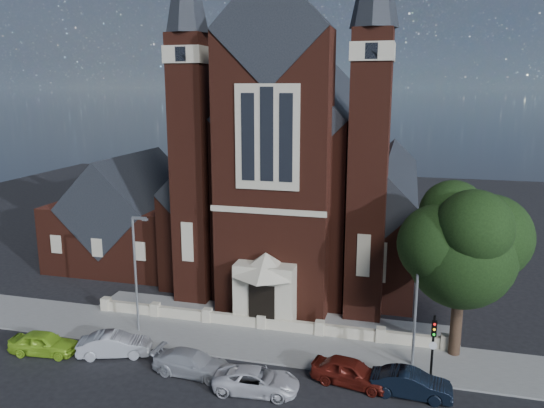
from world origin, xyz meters
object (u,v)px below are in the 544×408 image
Objects in this scene: parish_hall at (132,219)px; car_white_suv at (256,381)px; car_navy at (411,384)px; street_tree at (464,249)px; car_dark_red at (350,372)px; church at (308,174)px; car_silver_a at (115,345)px; street_lamp_right at (418,294)px; car_lime_van at (44,343)px; street_lamp_left at (136,268)px; traffic_signal at (433,340)px; car_silver_b at (192,363)px.

parish_hall reaches higher than car_white_suv.
street_tree is at bearing -26.19° from car_navy.
church is at bearing 27.26° from car_dark_red.
street_tree is 14.18m from car_white_suv.
car_silver_a is at bearing 102.02° from car_dark_red.
street_lamp_right reaches higher than car_lime_van.
street_lamp_left is 15.32m from car_dark_red.
car_lime_van is 0.95× the size of car_silver_a.
car_silver_a reaches higher than car_lime_van.
car_silver_a is 0.94× the size of car_white_suv.
car_lime_van is at bearing -169.29° from street_lamp_right.
car_white_suv is 1.09× the size of car_navy.
car_silver_a is (-17.92, -3.32, -3.87)m from street_lamp_right.
car_white_suv is at bearing 103.97° from car_navy.
street_tree is (12.60, -17.23, -1.23)m from church.
car_dark_red reaches higher than car_navy.
parish_hall is 1.14× the size of street_tree.
car_lime_van is at bearing 94.74° from car_navy.
car_lime_van is (-22.30, -4.22, -3.88)m from street_lamp_right.
traffic_signal reaches higher than car_lime_van.
car_lime_van is at bearing -135.56° from street_lamp_left.
street_lamp_left is at bearing -51.55° from car_lime_van.
car_white_suv is (-8.32, -4.94, -3.95)m from street_lamp_right.
car_silver_a is (0.08, -3.32, -3.87)m from street_lamp_left.
street_lamp_right reaches higher than car_dark_red.
traffic_signal is 19.00m from car_silver_a.
street_lamp_left is at bearing -175.24° from street_tree.
car_dark_red is at bearing -36.74° from parish_hall.
church is at bearing 0.38° from car_white_suv.
street_tree is 2.44× the size of car_dark_red.
street_tree is 2.28× the size of car_white_suv.
street_lamp_left is 1.72× the size of car_silver_b.
street_lamp_left reaches higher than car_silver_b.
car_dark_red is at bearing -91.98° from car_lime_van.
church is 7.41× the size of car_silver_b.
parish_hall is at bearing 151.78° from street_lamp_right.
street_tree is 8.42m from car_navy.
car_silver_b is (5.58, -4.13, -3.92)m from street_lamp_left.
street_lamp_left is 1.88× the size of car_navy.
car_lime_van is at bearing 94.48° from car_silver_b.
street_lamp_left is at bearing 175.24° from traffic_signal.
car_lime_van is (3.79, -18.22, -3.29)m from parish_hall.
street_tree reaches higher than car_silver_b.
car_white_suv is (-9.23, -3.37, -1.93)m from traffic_signal.
car_dark_red is at bearing -78.19° from car_silver_b.
car_silver_a is (-18.82, -1.74, -1.86)m from traffic_signal.
church is 7.92× the size of car_silver_a.
car_dark_red is at bearing 86.11° from car_navy.
street_lamp_right is at bearing -98.99° from car_silver_a.
car_dark_red is (-3.46, -2.90, -3.85)m from street_lamp_right.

